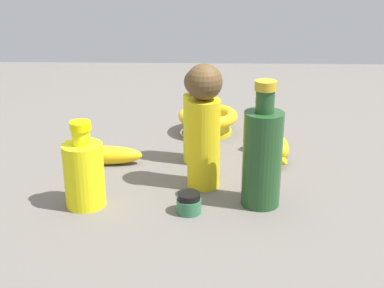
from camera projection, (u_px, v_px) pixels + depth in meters
ground at (192, 167)px, 1.13m from camera, size 2.00×2.00×0.00m
bowl at (208, 119)px, 1.31m from camera, size 0.15×0.15×0.06m
bottle_tall at (262, 155)px, 0.94m from camera, size 0.07×0.07×0.23m
person_figure_adult at (204, 125)px, 1.00m from camera, size 0.08×0.08×0.24m
bottle_short at (84, 172)px, 0.95m from camera, size 0.07×0.07×0.16m
banana at (105, 155)px, 1.14m from camera, size 0.16×0.04×0.04m
cat_figurine at (273, 142)px, 1.17m from camera, size 0.08×0.14×0.09m
person_figure_child at (198, 117)px, 1.13m from camera, size 0.07×0.07×0.21m
nail_polish_jar at (190, 203)px, 0.94m from camera, size 0.04×0.04×0.04m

